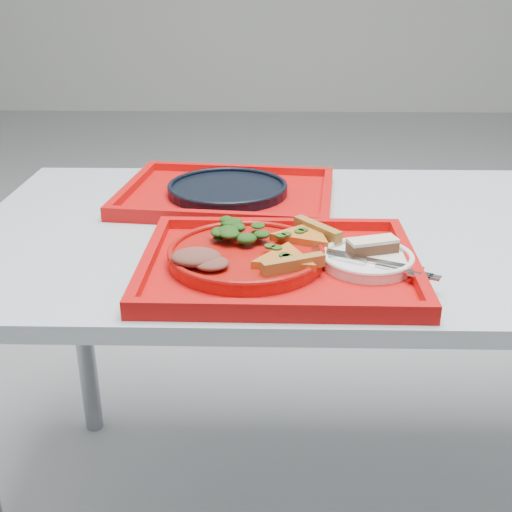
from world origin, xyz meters
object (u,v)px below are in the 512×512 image
(tray_main, at_px, (279,268))
(navy_plate, at_px, (228,190))
(tray_far, at_px, (228,196))
(dessert_bar, at_px, (372,245))
(dinner_plate, at_px, (246,257))

(tray_main, distance_m, navy_plate, 0.39)
(tray_main, height_order, tray_far, same)
(tray_main, height_order, dessert_bar, dessert_bar)
(tray_far, relative_size, dessert_bar, 5.05)
(dinner_plate, relative_size, navy_plate, 1.00)
(tray_main, height_order, dinner_plate, dinner_plate)
(tray_far, xyz_separation_m, dinner_plate, (0.05, -0.36, 0.02))
(dinner_plate, relative_size, dessert_bar, 2.92)
(tray_main, relative_size, dinner_plate, 1.73)
(navy_plate, bearing_deg, tray_far, 0.00)
(dinner_plate, xyz_separation_m, navy_plate, (-0.05, 0.36, -0.00))
(tray_main, relative_size, dessert_bar, 5.05)
(tray_far, relative_size, dinner_plate, 1.73)
(tray_main, distance_m, dessert_bar, 0.16)
(dessert_bar, bearing_deg, dinner_plate, 166.38)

